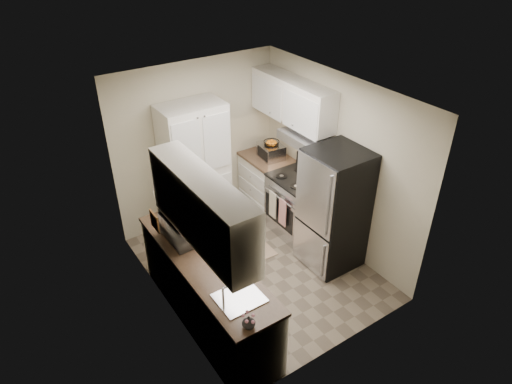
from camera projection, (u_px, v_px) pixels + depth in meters
ground at (257, 267)px, 6.30m from camera, size 3.20×3.20×0.00m
room_shell at (257, 165)px, 5.43m from camera, size 2.64×3.24×2.52m
pantry_cabinet at (195, 170)px, 6.61m from camera, size 0.90×0.55×2.00m
base_cabinet_left at (207, 291)px, 5.30m from camera, size 0.60×2.30×0.88m
countertop_left at (205, 261)px, 5.06m from camera, size 0.63×2.33×0.04m
base_cabinet_right at (267, 183)px, 7.38m from camera, size 0.60×0.80×0.88m
countertop_right at (267, 158)px, 7.13m from camera, size 0.63×0.83×0.04m
electric_range at (297, 204)px, 6.78m from camera, size 0.71×0.78×1.13m
refrigerator at (334, 209)px, 6.01m from camera, size 0.70×0.72×1.70m
microwave at (183, 228)px, 5.29m from camera, size 0.37×0.53×0.29m
wine_bottle at (161, 211)px, 5.60m from camera, size 0.07×0.07×0.28m
flower_vase at (249, 322)px, 4.20m from camera, size 0.15×0.15×0.13m
cutting_board at (164, 201)px, 5.76m from camera, size 0.11×0.23×0.30m
toaster_oven at (271, 151)px, 7.03m from camera, size 0.35×0.43×0.23m
fruit_basket at (272, 142)px, 6.93m from camera, size 0.27×0.27×0.10m
kitchen_mat at (249, 245)px, 6.71m from camera, size 0.52×0.81×0.01m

